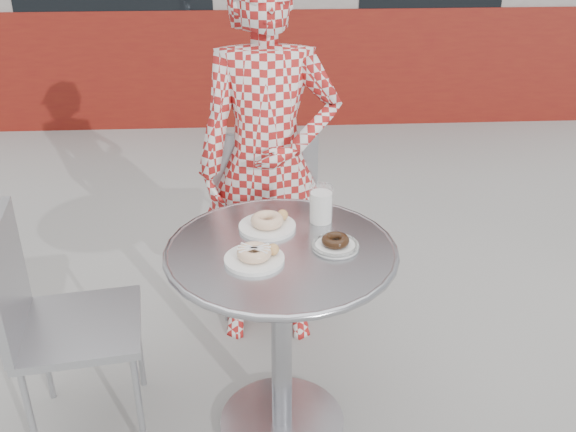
{
  "coord_description": "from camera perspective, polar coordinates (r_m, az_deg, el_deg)",
  "views": [
    {
      "loc": [
        -0.11,
        -1.86,
        1.87
      ],
      "look_at": [
        0.0,
        0.11,
        0.87
      ],
      "focal_mm": 40.0,
      "sensor_mm": 36.0,
      "label": 1
    }
  ],
  "objects": [
    {
      "name": "ground",
      "position": [
        2.64,
        0.05,
        -18.16
      ],
      "size": [
        60.0,
        60.0,
        0.0
      ],
      "primitive_type": "plane",
      "color": "#A6A49E",
      "rests_on": "ground"
    },
    {
      "name": "bistro_table",
      "position": [
        2.26,
        -0.6,
        -7.16
      ],
      "size": [
        0.79,
        0.79,
        0.8
      ],
      "rotation": [
        0.0,
        0.0,
        -0.1
      ],
      "color": "#B7B7BC",
      "rests_on": "ground"
    },
    {
      "name": "chair_far",
      "position": [
        3.17,
        -1.93,
        -2.86
      ],
      "size": [
        0.47,
        0.47,
        0.96
      ],
      "rotation": [
        0.0,
        0.0,
        3.12
      ],
      "color": "#A7A9AF",
      "rests_on": "ground"
    },
    {
      "name": "chair_left",
      "position": [
        2.58,
        -17.74,
        -12.66
      ],
      "size": [
        0.49,
        0.49,
        0.91
      ],
      "rotation": [
        0.0,
        0.0,
        1.72
      ],
      "color": "#A7A9AF",
      "rests_on": "ground"
    },
    {
      "name": "seated_person",
      "position": [
        2.72,
        -1.75,
        4.47
      ],
      "size": [
        0.61,
        0.4,
        1.66
      ],
      "primitive_type": "imported",
      "rotation": [
        0.0,
        0.0,
        -0.0
      ],
      "color": "#A51B19",
      "rests_on": "ground"
    },
    {
      "name": "plate_far",
      "position": [
        2.27,
        -1.78,
        -0.63
      ],
      "size": [
        0.2,
        0.2,
        0.05
      ],
      "rotation": [
        0.0,
        0.0,
        0.21
      ],
      "color": "white",
      "rests_on": "bistro_table"
    },
    {
      "name": "plate_near",
      "position": [
        2.08,
        -2.92,
        -3.51
      ],
      "size": [
        0.2,
        0.2,
        0.05
      ],
      "rotation": [
        0.0,
        0.0,
        -0.11
      ],
      "color": "white",
      "rests_on": "bistro_table"
    },
    {
      "name": "plate_checker",
      "position": [
        2.16,
        4.23,
        -2.47
      ],
      "size": [
        0.16,
        0.16,
        0.04
      ],
      "rotation": [
        0.0,
        0.0,
        -0.18
      ],
      "color": "white",
      "rests_on": "bistro_table"
    },
    {
      "name": "milk_cup",
      "position": [
        2.3,
        2.95,
        0.95
      ],
      "size": [
        0.09,
        0.09,
        0.14
      ],
      "rotation": [
        0.0,
        0.0,
        -0.09
      ],
      "color": "white",
      "rests_on": "bistro_table"
    }
  ]
}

